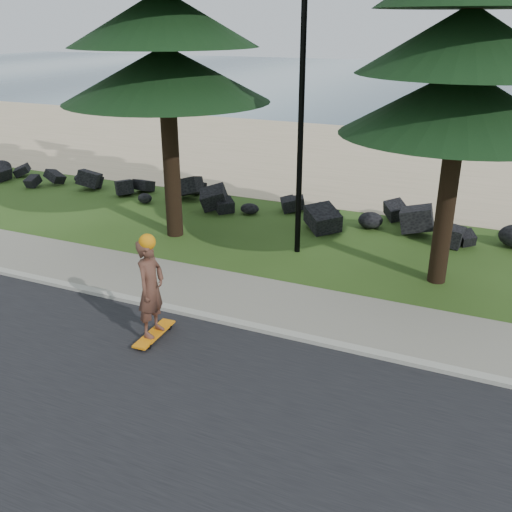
# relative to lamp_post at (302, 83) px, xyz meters

# --- Properties ---
(ground) EXTENTS (160.00, 160.00, 0.00)m
(ground) POSITION_rel_lamp_post_xyz_m (0.00, -3.20, -4.13)
(ground) COLOR #2B4616
(ground) RESTS_ON ground
(road) EXTENTS (160.00, 7.00, 0.02)m
(road) POSITION_rel_lamp_post_xyz_m (0.00, -7.70, -4.12)
(road) COLOR black
(road) RESTS_ON ground
(kerb) EXTENTS (160.00, 0.20, 0.10)m
(kerb) POSITION_rel_lamp_post_xyz_m (0.00, -4.10, -4.08)
(kerb) COLOR #ADAB9C
(kerb) RESTS_ON ground
(sidewalk) EXTENTS (160.00, 2.00, 0.08)m
(sidewalk) POSITION_rel_lamp_post_xyz_m (0.00, -3.00, -4.09)
(sidewalk) COLOR gray
(sidewalk) RESTS_ON ground
(beach_sand) EXTENTS (160.00, 15.00, 0.01)m
(beach_sand) POSITION_rel_lamp_post_xyz_m (0.00, 11.30, -4.13)
(beach_sand) COLOR tan
(beach_sand) RESTS_ON ground
(ocean) EXTENTS (160.00, 58.00, 0.01)m
(ocean) POSITION_rel_lamp_post_xyz_m (0.00, 47.80, -4.13)
(ocean) COLOR #345264
(ocean) RESTS_ON ground
(seawall_boulders) EXTENTS (60.00, 2.40, 1.10)m
(seawall_boulders) POSITION_rel_lamp_post_xyz_m (0.00, 2.40, -4.13)
(seawall_boulders) COLOR black
(seawall_boulders) RESTS_ON ground
(lamp_post) EXTENTS (0.25, 0.14, 8.14)m
(lamp_post) POSITION_rel_lamp_post_xyz_m (0.00, 0.00, 0.00)
(lamp_post) COLOR black
(lamp_post) RESTS_ON ground
(skateboarder) EXTENTS (0.47, 1.11, 2.05)m
(skateboarder) POSITION_rel_lamp_post_xyz_m (-0.92, -5.16, -3.10)
(skateboarder) COLOR orange
(skateboarder) RESTS_ON ground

